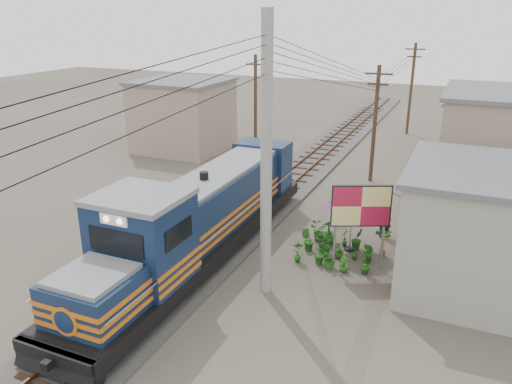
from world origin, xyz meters
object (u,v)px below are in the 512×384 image
at_px(locomotive, 198,221).
at_px(market_umbrella, 353,202).
at_px(vendor, 385,220).
at_px(billboard, 361,208).

xyz_separation_m(locomotive, market_umbrella, (5.59, 3.41, 0.49)).
bearing_deg(vendor, market_umbrella, 41.94).
distance_m(locomotive, vendor, 8.65).
height_order(market_umbrella, vendor, market_umbrella).
bearing_deg(market_umbrella, billboard, -67.14).
bearing_deg(billboard, market_umbrella, 89.12).
relative_size(billboard, market_umbrella, 1.41).
distance_m(billboard, vendor, 4.05).
xyz_separation_m(billboard, market_umbrella, (-0.68, 1.62, -0.41)).
height_order(billboard, vendor, billboard).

